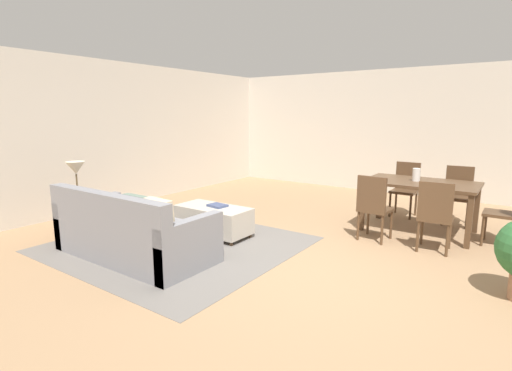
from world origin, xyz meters
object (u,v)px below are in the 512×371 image
vase_centerpiece (416,175)px  dining_chair_far_left (406,186)px  table_lamp (76,170)px  dining_chair_near_right (435,213)px  dining_table (420,188)px  dining_chair_near_left (374,204)px  dining_chair_head_east (509,208)px  dining_chair_far_right (458,192)px  book_on_ottoman (217,206)px  ottoman_table (214,219)px  couch (131,234)px  side_table (79,206)px

vase_centerpiece → dining_chair_far_left: bearing=112.0°
table_lamp → dining_chair_near_right: (4.34, 2.18, -0.44)m
dining_table → dining_chair_far_left: (-0.42, 0.87, -0.15)m
dining_chair_near_left → dining_chair_head_east: 1.72m
dining_chair_far_right → book_on_ottoman: bearing=-135.5°
dining_chair_head_east → vase_centerpiece: (-1.18, 0.03, 0.34)m
dining_chair_far_left → dining_chair_head_east: same height
ottoman_table → vase_centerpiece: size_ratio=5.74×
couch → dining_table: size_ratio=1.34×
table_lamp → dining_chair_head_east: size_ratio=0.57×
dining_chair_near_right → dining_table: bearing=114.0°
dining_table → dining_chair_head_east: size_ratio=1.68×
dining_chair_near_right → book_on_ottoman: bearing=-159.1°
book_on_ottoman → dining_chair_near_right: bearing=20.9°
dining_table → dining_chair_near_left: bearing=-116.3°
dining_chair_far_left → dining_chair_near_right: bearing=-65.1°
couch → dining_chair_far_left: size_ratio=2.25×
table_lamp → dining_table: table_lamp is taller
table_lamp → dining_chair_far_left: bearing=47.6°
ottoman_table → book_on_ottoman: book_on_ottoman is taller
dining_table → dining_chair_head_east: (1.12, -0.03, -0.15)m
couch → dining_chair_near_right: bearing=37.5°
side_table → table_lamp: table_lamp is taller
dining_chair_near_right → dining_chair_head_east: 1.09m
table_lamp → book_on_ottoman: 2.06m
vase_centerpiece → book_on_ottoman: size_ratio=0.73×
side_table → dining_table: bearing=37.3°
couch → dining_chair_head_east: (3.74, 3.11, 0.23)m
dining_chair_far_left → vase_centerpiece: vase_centerpiece is taller
ottoman_table → dining_table: size_ratio=0.71×
dining_chair_far_left → vase_centerpiece: bearing=-68.0°
couch → dining_chair_head_east: 4.87m
couch → dining_chair_near_right: dining_chair_near_right is taller
couch → vase_centerpiece: (2.56, 3.14, 0.56)m
couch → dining_chair_far_right: size_ratio=2.25×
ottoman_table → dining_chair_near_left: size_ratio=1.19×
ottoman_table → dining_chair_far_right: (2.78, 2.73, 0.28)m
book_on_ottoman → ottoman_table: bearing=-138.1°
couch → ottoman_table: size_ratio=1.89×
table_lamp → vase_centerpiece: (3.89, 3.02, -0.11)m
couch → vase_centerpiece: size_ratio=10.84×
ottoman_table → dining_chair_far_left: (1.96, 2.78, 0.28)m
dining_chair_head_east → dining_chair_near_right: bearing=-132.8°
table_lamp → dining_table: (3.96, 3.02, -0.30)m
side_table → table_lamp: size_ratio=1.05×
vase_centerpiece → book_on_ottoman: (-2.26, -1.87, -0.41)m
dining_table → dining_chair_head_east: 1.13m
table_lamp → dining_chair_near_left: 4.20m
book_on_ottoman → side_table: bearing=-144.8°
side_table → table_lamp: bearing=0.0°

